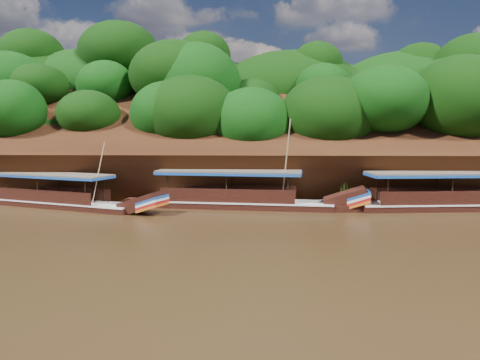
# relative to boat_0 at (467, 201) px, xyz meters

# --- Properties ---
(ground) EXTENTS (160.00, 160.00, 0.00)m
(ground) POSITION_rel_boat_0_xyz_m (-14.89, -7.66, -0.60)
(ground) COLOR black
(ground) RESTS_ON ground
(riverbank) EXTENTS (120.00, 30.06, 19.40)m
(riverbank) POSITION_rel_boat_0_xyz_m (-14.90, 15.07, 1.29)
(riverbank) COLOR black
(riverbank) RESTS_ON ground
(boat_0) EXTENTS (16.38, 3.92, 6.19)m
(boat_0) POSITION_rel_boat_0_xyz_m (0.00, 0.00, 0.00)
(boat_0) COLOR black
(boat_0) RESTS_ON ground
(boat_1) EXTENTS (15.70, 3.96, 6.78)m
(boat_1) POSITION_rel_boat_0_xyz_m (-15.17, -0.06, 0.01)
(boat_1) COLOR black
(boat_1) RESTS_ON ground
(boat_2) EXTENTS (15.11, 7.08, 5.19)m
(boat_2) POSITION_rel_boat_0_xyz_m (-28.52, -0.43, -0.05)
(boat_2) COLOR black
(boat_2) RESTS_ON ground
(reeds) EXTENTS (51.05, 2.17, 1.93)m
(reeds) POSITION_rel_boat_0_xyz_m (-18.75, 1.82, 0.24)
(reeds) COLOR #2A5816
(reeds) RESTS_ON ground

